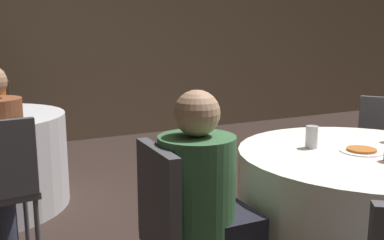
{
  "coord_description": "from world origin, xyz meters",
  "views": [
    {
      "loc": [
        -1.79,
        -1.38,
        1.32
      ],
      "look_at": [
        -0.63,
        0.88,
        0.84
      ],
      "focal_mm": 40.0,
      "sensor_mm": 36.0,
      "label": 1
    }
  ],
  "objects_px": {
    "table_near": "(357,218)",
    "chair_near_west": "(177,226)",
    "pizza_plate_near": "(361,150)",
    "soda_can_silver": "(312,137)",
    "chair_far_south": "(0,180)",
    "person_green_jacket": "(211,212)",
    "chair_near_northeast": "(382,146)"
  },
  "relations": [
    {
      "from": "chair_near_northeast",
      "to": "pizza_plate_near",
      "type": "relative_size",
      "value": 3.99
    },
    {
      "from": "table_near",
      "to": "chair_near_west",
      "type": "distance_m",
      "value": 1.07
    },
    {
      "from": "person_green_jacket",
      "to": "pizza_plate_near",
      "type": "xyz_separation_m",
      "value": [
        0.9,
        -0.02,
        0.18
      ]
    },
    {
      "from": "table_near",
      "to": "chair_near_northeast",
      "type": "relative_size",
      "value": 1.46
    },
    {
      "from": "table_near",
      "to": "pizza_plate_near",
      "type": "height_order",
      "value": "pizza_plate_near"
    },
    {
      "from": "soda_can_silver",
      "to": "chair_near_west",
      "type": "bearing_deg",
      "value": -169.79
    },
    {
      "from": "table_near",
      "to": "chair_far_south",
      "type": "height_order",
      "value": "chair_far_south"
    },
    {
      "from": "chair_near_northeast",
      "to": "pizza_plate_near",
      "type": "bearing_deg",
      "value": 89.8
    },
    {
      "from": "table_near",
      "to": "person_green_jacket",
      "type": "distance_m",
      "value": 0.92
    },
    {
      "from": "person_green_jacket",
      "to": "pizza_plate_near",
      "type": "bearing_deg",
      "value": 90.23
    },
    {
      "from": "person_green_jacket",
      "to": "chair_near_west",
      "type": "bearing_deg",
      "value": -90.0
    },
    {
      "from": "person_green_jacket",
      "to": "chair_near_northeast",
      "type": "bearing_deg",
      "value": 108.81
    },
    {
      "from": "soda_can_silver",
      "to": "table_near",
      "type": "bearing_deg",
      "value": -46.32
    },
    {
      "from": "table_near",
      "to": "chair_near_west",
      "type": "bearing_deg",
      "value": 178.46
    },
    {
      "from": "chair_near_northeast",
      "to": "chair_far_south",
      "type": "xyz_separation_m",
      "value": [
        -2.59,
        0.46,
        0.0
      ]
    },
    {
      "from": "table_near",
      "to": "chair_far_south",
      "type": "xyz_separation_m",
      "value": [
        -1.7,
        1.04,
        0.16
      ]
    },
    {
      "from": "table_near",
      "to": "chair_near_west",
      "type": "xyz_separation_m",
      "value": [
        -1.06,
        0.03,
        0.16
      ]
    },
    {
      "from": "chair_near_northeast",
      "to": "chair_near_west",
      "type": "distance_m",
      "value": 2.03
    },
    {
      "from": "chair_far_south",
      "to": "chair_near_northeast",
      "type": "bearing_deg",
      "value": -14.94
    },
    {
      "from": "pizza_plate_near",
      "to": "soda_can_silver",
      "type": "xyz_separation_m",
      "value": [
        -0.18,
        0.18,
        0.05
      ]
    },
    {
      "from": "chair_near_northeast",
      "to": "soda_can_silver",
      "type": "bearing_deg",
      "value": 77.06
    },
    {
      "from": "chair_near_northeast",
      "to": "soda_can_silver",
      "type": "relative_size",
      "value": 7.3
    },
    {
      "from": "chair_far_south",
      "to": "person_green_jacket",
      "type": "xyz_separation_m",
      "value": [
        0.81,
        -1.02,
        0.03
      ]
    },
    {
      "from": "chair_near_west",
      "to": "pizza_plate_near",
      "type": "xyz_separation_m",
      "value": [
        1.06,
        -0.03,
        0.21
      ]
    },
    {
      "from": "pizza_plate_near",
      "to": "person_green_jacket",
      "type": "bearing_deg",
      "value": 178.68
    },
    {
      "from": "chair_far_south",
      "to": "person_green_jacket",
      "type": "distance_m",
      "value": 1.3
    },
    {
      "from": "pizza_plate_near",
      "to": "chair_far_south",
      "type": "bearing_deg",
      "value": 148.59
    },
    {
      "from": "chair_near_west",
      "to": "person_green_jacket",
      "type": "distance_m",
      "value": 0.17
    },
    {
      "from": "chair_near_northeast",
      "to": "chair_far_south",
      "type": "height_order",
      "value": "same"
    },
    {
      "from": "chair_near_northeast",
      "to": "chair_near_west",
      "type": "bearing_deg",
      "value": 72.69
    },
    {
      "from": "chair_near_northeast",
      "to": "table_near",
      "type": "bearing_deg",
      "value": 90.0
    },
    {
      "from": "pizza_plate_near",
      "to": "table_near",
      "type": "bearing_deg",
      "value": -69.35
    }
  ]
}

